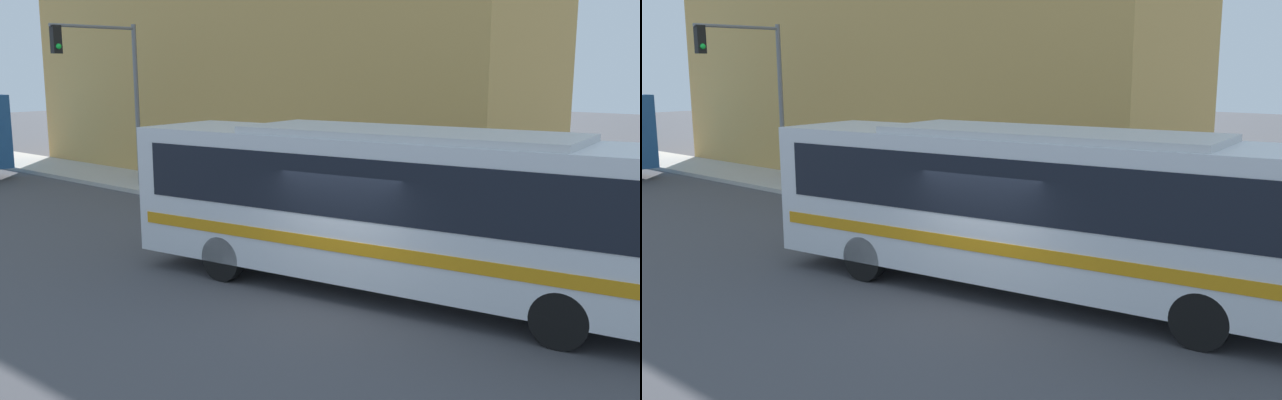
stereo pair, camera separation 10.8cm
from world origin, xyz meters
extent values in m
plane|color=#47474C|center=(0.00, 0.00, 0.00)|extent=(120.00, 120.00, 0.00)
cube|color=#B7B2A8|center=(5.94, 20.00, 0.08)|extent=(2.89, 70.00, 0.15)
cube|color=tan|center=(10.39, 12.47, 6.26)|extent=(6.00, 22.93, 12.52)
cube|color=silver|center=(1.11, -0.57, 1.77)|extent=(4.06, 12.06, 2.73)
cube|color=black|center=(1.11, -0.57, 2.26)|extent=(3.97, 11.13, 1.13)
cube|color=orange|center=(1.11, -0.57, 1.17)|extent=(4.03, 11.59, 0.24)
cube|color=silver|center=(1.11, -0.57, 3.19)|extent=(3.12, 6.76, 0.16)
cylinder|color=black|center=(1.67, 3.22, 0.48)|extent=(0.41, 0.99, 0.96)
cylinder|color=black|center=(-0.47, 2.92, 0.48)|extent=(0.41, 0.99, 0.96)
cylinder|color=black|center=(2.63, -3.64, 0.48)|extent=(0.41, 0.99, 0.96)
cylinder|color=black|center=(0.49, -3.94, 0.48)|extent=(0.41, 0.99, 0.96)
cylinder|color=#999999|center=(5.10, 3.41, 0.43)|extent=(0.23, 0.23, 0.55)
sphere|color=#999999|center=(5.10, 3.41, 0.78)|extent=(0.22, 0.22, 0.22)
cylinder|color=#999999|center=(5.10, 3.29, 0.46)|extent=(0.10, 0.14, 0.10)
cylinder|color=slate|center=(5.25, 13.71, 3.03)|extent=(0.16, 0.16, 5.75)
cylinder|color=slate|center=(3.65, 13.71, 5.75)|extent=(3.20, 0.11, 0.11)
cube|color=black|center=(2.25, 13.71, 5.30)|extent=(0.30, 0.24, 0.90)
sphere|color=#19D83F|center=(2.25, 13.57, 5.08)|extent=(0.18, 0.18, 0.18)
cylinder|color=slate|center=(5.10, 10.83, 0.73)|extent=(0.06, 0.06, 1.16)
cylinder|color=#4C4C51|center=(5.10, 10.83, 1.42)|extent=(0.14, 0.14, 0.22)
cylinder|color=#47382D|center=(6.58, 8.17, 0.55)|extent=(0.28, 0.28, 0.80)
cylinder|color=beige|center=(6.58, 8.17, 1.28)|extent=(0.34, 0.34, 0.67)
sphere|color=tan|center=(6.58, 8.17, 1.72)|extent=(0.22, 0.22, 0.22)
cylinder|color=#23283D|center=(6.18, 14.83, 0.58)|extent=(0.28, 0.28, 0.86)
cylinder|color=beige|center=(6.18, 14.83, 1.37)|extent=(0.34, 0.34, 0.72)
sphere|color=tan|center=(6.18, 14.83, 1.85)|extent=(0.23, 0.23, 0.23)
camera|label=1|loc=(-10.22, -7.98, 4.45)|focal=40.00mm
camera|label=2|loc=(-10.15, -8.06, 4.45)|focal=40.00mm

